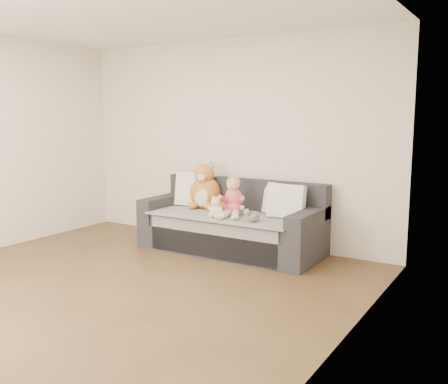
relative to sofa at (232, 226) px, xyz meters
name	(u,v)px	position (x,y,z in m)	size (l,w,h in m)	color
room_shell	(117,152)	(-0.30, -1.64, 0.99)	(5.00, 5.00, 5.00)	brown
sofa	(232,226)	(0.00, 0.00, 0.00)	(2.20, 0.94, 0.85)	#28282D
cushion_left	(194,189)	(-0.66, 0.13, 0.38)	(0.49, 0.26, 0.45)	silver
cushion_right_back	(279,199)	(0.53, 0.19, 0.35)	(0.44, 0.30, 0.39)	silver
cushion_right_front	(286,201)	(0.69, 0.05, 0.36)	(0.43, 0.21, 0.40)	silver
toddler	(233,199)	(0.09, -0.13, 0.36)	(0.33, 0.47, 0.46)	#E55056
plush_cat	(205,190)	(-0.46, 0.10, 0.39)	(0.50, 0.48, 0.63)	#C2862B
teddy_bear	(216,209)	(-0.01, -0.35, 0.27)	(0.20, 0.15, 0.26)	beige
plush_cow	(252,216)	(0.46, -0.35, 0.23)	(0.14, 0.21, 0.17)	white
sippy_cup	(219,212)	(0.01, -0.32, 0.23)	(0.11, 0.09, 0.12)	#4E348D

